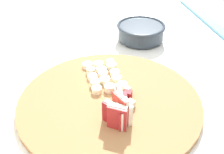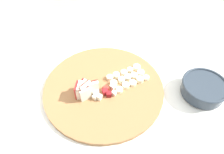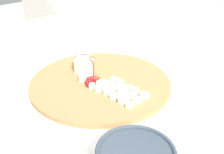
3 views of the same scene
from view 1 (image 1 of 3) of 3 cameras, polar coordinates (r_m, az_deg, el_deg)
name	(u,v)px [view 1 (image 1 of 3)]	position (r m, az deg, el deg)	size (l,w,h in m)	color
cutting_board	(110,102)	(0.71, -0.48, -5.00)	(0.44, 0.44, 0.02)	olive
apple_wedge_fan	(119,111)	(0.63, 1.32, -6.70)	(0.09, 0.06, 0.06)	#A32323
apple_dice_pile	(123,98)	(0.70, 2.26, -4.20)	(0.10, 0.05, 0.02)	maroon
banana_slice_rows	(104,75)	(0.78, -1.62, 0.33)	(0.15, 0.10, 0.02)	#F4EAC6
ceramic_bowl	(141,31)	(1.00, 5.68, 8.94)	(0.16, 0.16, 0.06)	#2D3842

